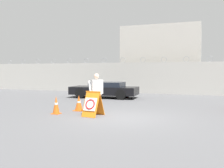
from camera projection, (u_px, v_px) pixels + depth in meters
name	position (u px, v px, depth m)	size (l,w,h in m)	color
ground_plane	(123.00, 118.00, 10.10)	(90.00, 90.00, 0.00)	#5B5B5E
perimeter_wall	(164.00, 78.00, 20.50)	(36.00, 0.30, 3.06)	beige
building_block	(163.00, 59.00, 24.95)	(7.16, 5.88, 6.07)	beige
barricade_sign	(93.00, 104.00, 10.40)	(0.74, 0.91, 1.05)	orange
security_guard	(96.00, 91.00, 10.98)	(0.66, 0.50, 1.77)	#232838
traffic_cone_near	(79.00, 103.00, 11.84)	(0.44, 0.44, 0.73)	orange
traffic_cone_mid	(56.00, 105.00, 10.95)	(0.35, 0.35, 0.79)	orange
parked_car_front_coupe	(105.00, 89.00, 17.53)	(4.75, 2.11, 1.12)	black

